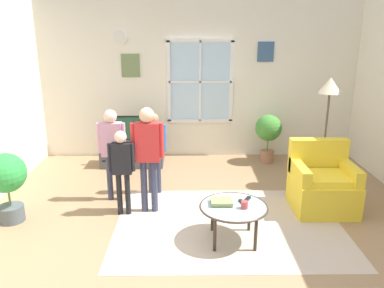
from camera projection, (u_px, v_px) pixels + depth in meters
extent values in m
cube|color=#9E7A56|center=(205.00, 238.00, 4.31)|extent=(6.19, 6.53, 0.02)
cube|color=silver|center=(198.00, 80.00, 6.81)|extent=(5.59, 0.12, 2.78)
cube|color=silver|center=(200.00, 82.00, 6.75)|extent=(1.11, 0.02, 1.42)
cube|color=white|center=(200.00, 40.00, 6.52)|extent=(1.17, 0.04, 0.06)
cube|color=white|center=(200.00, 121.00, 6.93)|extent=(1.17, 0.04, 0.06)
cube|color=white|center=(169.00, 82.00, 6.72)|extent=(0.06, 0.04, 1.42)
cube|color=white|center=(232.00, 82.00, 6.73)|extent=(0.06, 0.04, 1.42)
cube|color=white|center=(200.00, 82.00, 6.73)|extent=(0.03, 0.04, 1.42)
cube|color=white|center=(200.00, 82.00, 6.73)|extent=(1.11, 0.04, 0.03)
cube|color=#667A4C|center=(131.00, 66.00, 6.64)|extent=(0.32, 0.03, 0.40)
cube|color=#38567A|center=(266.00, 52.00, 6.60)|extent=(0.28, 0.03, 0.34)
cylinder|color=silver|center=(120.00, 37.00, 6.50)|extent=(0.24, 0.04, 0.24)
cube|color=#C6B29E|center=(228.00, 224.00, 4.59)|extent=(2.69, 1.99, 0.01)
cube|color=#4C4C51|center=(133.00, 153.00, 6.57)|extent=(1.06, 0.46, 0.42)
cube|color=black|center=(131.00, 161.00, 6.36)|extent=(0.95, 0.02, 0.02)
cylinder|color=#4C4C4C|center=(132.00, 140.00, 6.51)|extent=(0.08, 0.08, 0.05)
cube|color=black|center=(131.00, 128.00, 6.44)|extent=(0.64, 0.05, 0.42)
cube|color=#1E4C33|center=(131.00, 128.00, 6.42)|extent=(0.60, 0.01, 0.38)
cube|color=yellow|center=(322.00, 194.00, 4.92)|extent=(0.76, 0.72, 0.42)
cube|color=yellow|center=(318.00, 155.00, 5.08)|extent=(0.76, 0.16, 0.45)
cube|color=yellow|center=(300.00, 172.00, 4.83)|extent=(0.12, 0.65, 0.20)
cube|color=yellow|center=(350.00, 172.00, 4.84)|extent=(0.12, 0.65, 0.20)
cube|color=yellow|center=(326.00, 178.00, 4.80)|extent=(0.61, 0.50, 0.08)
cylinder|color=#99B2B7|center=(234.00, 207.00, 4.13)|extent=(0.73, 0.73, 0.02)
torus|color=#3F3328|center=(234.00, 207.00, 4.13)|extent=(0.75, 0.75, 0.02)
cylinder|color=#33281E|center=(212.00, 215.00, 4.40)|extent=(0.04, 0.04, 0.40)
cylinder|color=#33281E|center=(249.00, 215.00, 4.40)|extent=(0.04, 0.04, 0.40)
cylinder|color=#33281E|center=(215.00, 234.00, 3.99)|extent=(0.04, 0.04, 0.40)
cylinder|color=#33281E|center=(256.00, 234.00, 3.99)|extent=(0.04, 0.04, 0.40)
cube|color=tan|center=(222.00, 203.00, 4.17)|extent=(0.23, 0.17, 0.02)
cube|color=#7FA65A|center=(222.00, 201.00, 4.17)|extent=(0.24, 0.20, 0.03)
cylinder|color=#BF3F3F|center=(244.00, 205.00, 4.07)|extent=(0.08, 0.08, 0.08)
cube|color=black|center=(247.00, 199.00, 4.27)|extent=(0.10, 0.14, 0.02)
cube|color=black|center=(243.00, 203.00, 4.19)|extent=(0.08, 0.15, 0.02)
cylinder|color=black|center=(119.00, 194.00, 4.78)|extent=(0.07, 0.07, 0.55)
cylinder|color=black|center=(128.00, 194.00, 4.78)|extent=(0.07, 0.07, 0.55)
cube|color=black|center=(122.00, 158.00, 4.65)|extent=(0.24, 0.12, 0.39)
sphere|color=beige|center=(120.00, 137.00, 4.57)|extent=(0.15, 0.15, 0.15)
cylinder|color=black|center=(110.00, 157.00, 4.62)|extent=(0.05, 0.05, 0.35)
cylinder|color=black|center=(133.00, 157.00, 4.62)|extent=(0.05, 0.05, 0.35)
cylinder|color=#333851|center=(144.00, 186.00, 4.84)|extent=(0.08, 0.08, 0.69)
cylinder|color=#333851|center=(154.00, 186.00, 4.84)|extent=(0.08, 0.08, 0.69)
cube|color=red|center=(148.00, 142.00, 4.67)|extent=(0.30, 0.15, 0.49)
sphere|color=#D8AD8C|center=(147.00, 115.00, 4.57)|extent=(0.19, 0.19, 0.19)
cylinder|color=red|center=(133.00, 141.00, 4.64)|extent=(0.06, 0.06, 0.44)
cylinder|color=red|center=(162.00, 140.00, 4.65)|extent=(0.06, 0.06, 0.44)
cylinder|color=#333851|center=(110.00, 178.00, 5.19)|extent=(0.08, 0.08, 0.64)
cylinder|color=#333851|center=(118.00, 178.00, 5.19)|extent=(0.08, 0.08, 0.64)
cube|color=#DB9EBC|center=(112.00, 139.00, 5.03)|extent=(0.27, 0.14, 0.45)
sphere|color=beige|center=(110.00, 116.00, 4.94)|extent=(0.17, 0.17, 0.17)
cylinder|color=#DB9EBC|center=(99.00, 138.00, 5.00)|extent=(0.06, 0.06, 0.41)
cylinder|color=#DB9EBC|center=(124.00, 138.00, 5.01)|extent=(0.06, 0.06, 0.41)
cylinder|color=#333851|center=(151.00, 173.00, 5.42)|extent=(0.07, 0.07, 0.59)
cylinder|color=#333851|center=(159.00, 173.00, 5.42)|extent=(0.07, 0.07, 0.59)
cube|color=blue|center=(154.00, 139.00, 5.27)|extent=(0.25, 0.13, 0.42)
sphere|color=#A87A5B|center=(153.00, 119.00, 5.19)|extent=(0.16, 0.16, 0.16)
cylinder|color=blue|center=(143.00, 138.00, 5.25)|extent=(0.05, 0.05, 0.38)
cylinder|color=blue|center=(164.00, 138.00, 5.25)|extent=(0.05, 0.05, 0.38)
cylinder|color=#9E6B4C|center=(267.00, 156.00, 6.73)|extent=(0.24, 0.24, 0.21)
cylinder|color=#4C7238|center=(267.00, 145.00, 6.68)|extent=(0.02, 0.02, 0.18)
sphere|color=#418934|center=(268.00, 128.00, 6.59)|extent=(0.46, 0.46, 0.46)
cylinder|color=#4C565B|center=(12.00, 213.00, 4.65)|extent=(0.30, 0.30, 0.20)
cylinder|color=#4C7238|center=(10.00, 199.00, 4.60)|extent=(0.02, 0.02, 0.19)
sphere|color=green|center=(6.00, 173.00, 4.50)|extent=(0.47, 0.47, 0.47)
cylinder|color=black|center=(320.00, 185.00, 5.71)|extent=(0.26, 0.26, 0.03)
cylinder|color=brown|center=(325.00, 141.00, 5.51)|extent=(0.03, 0.03, 1.41)
cone|color=beige|center=(330.00, 85.00, 5.28)|extent=(0.32, 0.32, 0.22)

